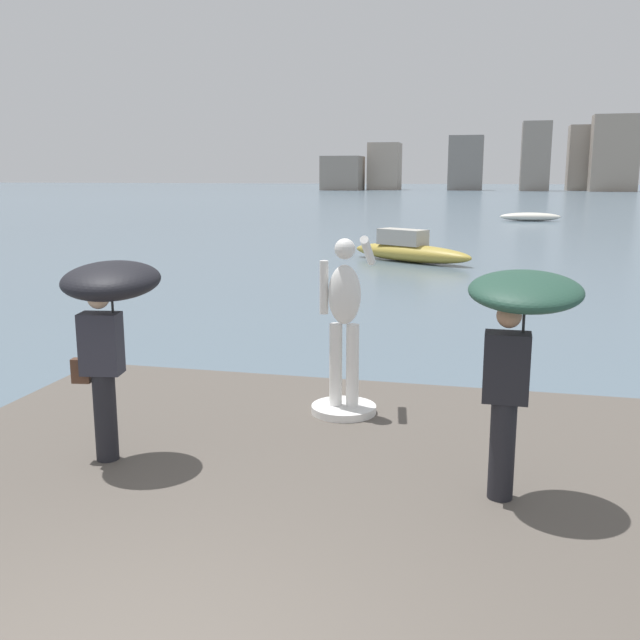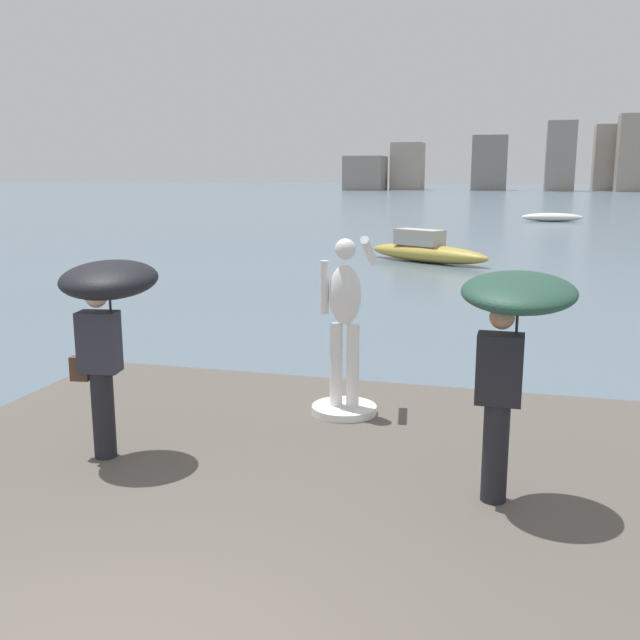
{
  "view_description": "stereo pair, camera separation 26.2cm",
  "coord_description": "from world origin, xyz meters",
  "px_view_note": "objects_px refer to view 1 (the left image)",
  "views": [
    {
      "loc": [
        1.85,
        -2.99,
        3.18
      ],
      "look_at": [
        0.0,
        4.81,
        1.55
      ],
      "focal_mm": 40.4,
      "sensor_mm": 36.0,
      "label": 1
    },
    {
      "loc": [
        2.1,
        -2.92,
        3.18
      ],
      "look_at": [
        0.0,
        4.81,
        1.55
      ],
      "focal_mm": 40.4,
      "sensor_mm": 36.0,
      "label": 2
    }
  ],
  "objects_px": {
    "boat_near": "(530,217)",
    "boat_mid": "(409,250)",
    "onlooker_right": "(518,327)",
    "onlooker_left": "(108,306)",
    "statue_white_figure": "(344,338)"
  },
  "relations": [
    {
      "from": "onlooker_left",
      "to": "statue_white_figure",
      "type": "bearing_deg",
      "value": 44.78
    },
    {
      "from": "boat_near",
      "to": "boat_mid",
      "type": "bearing_deg",
      "value": -102.19
    },
    {
      "from": "boat_near",
      "to": "onlooker_right",
      "type": "bearing_deg",
      "value": -92.9
    },
    {
      "from": "onlooker_left",
      "to": "boat_near",
      "type": "xyz_separation_m",
      "value": [
        6.1,
        45.78,
        -1.65
      ]
    },
    {
      "from": "boat_mid",
      "to": "statue_white_figure",
      "type": "bearing_deg",
      "value": -85.98
    },
    {
      "from": "onlooker_left",
      "to": "boat_mid",
      "type": "relative_size",
      "value": 0.4
    },
    {
      "from": "onlooker_left",
      "to": "boat_mid",
      "type": "xyz_separation_m",
      "value": [
        0.62,
        20.41,
        -1.51
      ]
    },
    {
      "from": "boat_near",
      "to": "boat_mid",
      "type": "xyz_separation_m",
      "value": [
        -5.48,
        -25.37,
        0.14
      ]
    },
    {
      "from": "statue_white_figure",
      "to": "boat_near",
      "type": "height_order",
      "value": "statue_white_figure"
    },
    {
      "from": "boat_near",
      "to": "boat_mid",
      "type": "relative_size",
      "value": 0.83
    },
    {
      "from": "statue_white_figure",
      "to": "onlooker_right",
      "type": "distance_m",
      "value": 2.75
    },
    {
      "from": "boat_near",
      "to": "boat_mid",
      "type": "height_order",
      "value": "boat_mid"
    },
    {
      "from": "statue_white_figure",
      "to": "boat_mid",
      "type": "distance_m",
      "value": 18.58
    },
    {
      "from": "onlooker_left",
      "to": "boat_mid",
      "type": "height_order",
      "value": "onlooker_left"
    },
    {
      "from": "onlooker_right",
      "to": "boat_near",
      "type": "distance_m",
      "value": 45.88
    }
  ]
}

